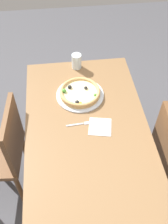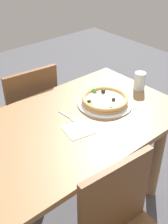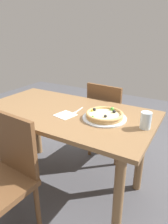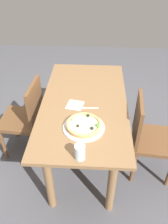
{
  "view_description": "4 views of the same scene",
  "coord_description": "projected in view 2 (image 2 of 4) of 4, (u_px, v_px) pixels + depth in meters",
  "views": [
    {
      "loc": [
        0.94,
        -0.14,
        2.06
      ],
      "look_at": [
        -0.17,
        -0.01,
        0.76
      ],
      "focal_mm": 42.42,
      "sensor_mm": 36.0,
      "label": 1
    },
    {
      "loc": [
        0.71,
        1.02,
        1.65
      ],
      "look_at": [
        -0.17,
        -0.01,
        0.76
      ],
      "focal_mm": 45.9,
      "sensor_mm": 36.0,
      "label": 2
    },
    {
      "loc": [
        -0.91,
        1.26,
        1.36
      ],
      "look_at": [
        -0.17,
        -0.01,
        0.76
      ],
      "focal_mm": 32.38,
      "sensor_mm": 36.0,
      "label": 3
    },
    {
      "loc": [
        -1.68,
        -0.09,
        1.97
      ],
      "look_at": [
        -0.17,
        -0.01,
        0.76
      ],
      "focal_mm": 36.69,
      "sensor_mm": 36.0,
      "label": 4
    }
  ],
  "objects": [
    {
      "name": "napkin",
      "position": [
        78.0,
        130.0,
        1.52
      ],
      "size": [
        0.17,
        0.17,
        0.0
      ],
      "primitive_type": "cube",
      "rotation": [
        0.0,
        0.0,
        -0.2
      ],
      "color": "white",
      "rests_on": "dining_table"
    },
    {
      "name": "chair_near",
      "position": [
        28.0,
        113.0,
        2.14
      ],
      "size": [
        0.43,
        0.43,
        0.86
      ],
      "rotation": [
        0.0,
        0.0,
        3.05
      ],
      "color": "brown",
      "rests_on": "ground"
    },
    {
      "name": "drinking_glass",
      "position": [
        140.0,
        81.0,
        1.86
      ],
      "size": [
        0.07,
        0.07,
        0.12
      ],
      "primitive_type": "cylinder",
      "color": "silver",
      "rests_on": "dining_table"
    },
    {
      "name": "pizza",
      "position": [
        105.0,
        100.0,
        1.72
      ],
      "size": [
        0.28,
        0.28,
        0.05
      ],
      "color": "tan",
      "rests_on": "plate"
    },
    {
      "name": "fork",
      "position": [
        70.0,
        118.0,
        1.61
      ],
      "size": [
        0.03,
        0.17,
        0.0
      ],
      "rotation": [
        0.0,
        0.0,
        1.63
      ],
      "color": "silver",
      "rests_on": "dining_table"
    },
    {
      "name": "dining_table",
      "position": [
        61.0,
        145.0,
        1.6
      ],
      "size": [
        1.45,
        0.78,
        0.74
      ],
      "color": "olive",
      "rests_on": "ground"
    },
    {
      "name": "plate",
      "position": [
        105.0,
        103.0,
        1.73
      ],
      "size": [
        0.33,
        0.33,
        0.01
      ],
      "primitive_type": "cylinder",
      "color": "silver",
      "rests_on": "dining_table"
    },
    {
      "name": "ground_plane",
      "position": [
        65.0,
        215.0,
        1.94
      ],
      "size": [
        6.0,
        6.0,
        0.0
      ],
      "primitive_type": "plane",
      "color": "#4C4C51"
    }
  ]
}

